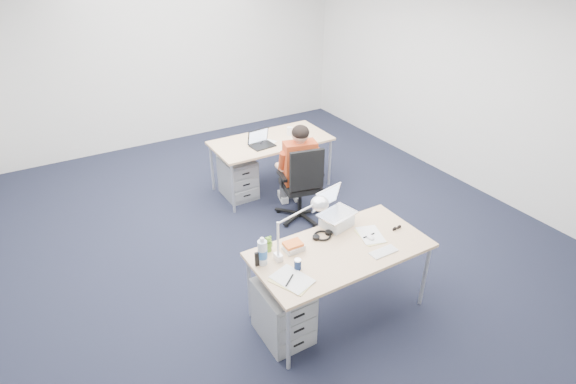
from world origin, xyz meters
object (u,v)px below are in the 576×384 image
at_px(bear_figurine, 268,244).
at_px(dark_laptop, 262,138).
at_px(computer_mouse, 370,237).
at_px(headphones, 322,235).
at_px(wireless_keyboard, 384,252).
at_px(desk_near, 341,253).
at_px(office_chair, 301,198).
at_px(book_stack, 293,246).
at_px(far_cup, 290,131).
at_px(can_koozie, 298,264).
at_px(drawer_pedestal_far, 238,177).
at_px(sunglasses, 397,228).
at_px(drawer_pedestal_near, 283,311).
at_px(silver_laptop, 337,210).
at_px(desk_far, 271,143).
at_px(desk_lamp, 294,229).
at_px(cordless_phone, 257,259).
at_px(water_bottle, 262,251).
at_px(seated_person, 296,169).

height_order(bear_figurine, dark_laptop, dark_laptop).
relative_size(computer_mouse, dark_laptop, 0.31).
bearing_deg(headphones, wireless_keyboard, -57.09).
relative_size(desk_near, dark_laptop, 5.21).
height_order(office_chair, book_stack, office_chair).
height_order(desk_near, far_cup, far_cup).
bearing_deg(can_koozie, wireless_keyboard, -14.02).
bearing_deg(computer_mouse, drawer_pedestal_far, 103.74).
bearing_deg(desk_near, sunglasses, -2.29).
bearing_deg(computer_mouse, drawer_pedestal_near, -171.36).
xyz_separation_m(silver_laptop, computer_mouse, (0.14, -0.33, -0.17)).
relative_size(sunglasses, far_cup, 0.97).
height_order(drawer_pedestal_near, can_koozie, can_koozie).
relative_size(desk_far, computer_mouse, 16.75).
bearing_deg(wireless_keyboard, headphones, 124.78).
bearing_deg(can_koozie, drawer_pedestal_far, 76.54).
bearing_deg(office_chair, drawer_pedestal_far, 127.41).
xyz_separation_m(drawer_pedestal_far, desk_lamp, (-0.53, -2.35, 0.72)).
distance_m(headphones, far_cup, 2.46).
bearing_deg(can_koozie, cordless_phone, 141.95).
xyz_separation_m(desk_far, headphones, (-0.67, -2.22, 0.06)).
relative_size(drawer_pedestal_near, bear_figurine, 3.59).
distance_m(desk_near, water_bottle, 0.74).
distance_m(computer_mouse, sunglasses, 0.31).
distance_m(office_chair, book_stack, 1.72).
height_order(headphones, can_koozie, can_koozie).
distance_m(cordless_phone, desk_lamp, 0.40).
relative_size(dark_laptop, far_cup, 2.75).
relative_size(drawer_pedestal_near, water_bottle, 2.08).
height_order(bear_figurine, far_cup, bear_figurine).
bearing_deg(seated_person, computer_mouse, -84.40).
xyz_separation_m(drawer_pedestal_far, headphones, (-0.17, -2.25, 0.47)).
height_order(seated_person, far_cup, seated_person).
distance_m(desk_far, headphones, 2.32).
height_order(seated_person, book_stack, seated_person).
relative_size(wireless_keyboard, book_stack, 1.48).
distance_m(drawer_pedestal_near, cordless_phone, 0.57).
bearing_deg(far_cup, can_koozie, -119.37).
height_order(desk_far, bear_figurine, bear_figurine).
relative_size(bear_figurine, desk_lamp, 0.29).
bearing_deg(drawer_pedestal_far, cordless_phone, -110.66).
bearing_deg(computer_mouse, desk_far, 92.10).
bearing_deg(headphones, drawer_pedestal_near, -158.65).
xyz_separation_m(desk_far, can_koozie, (-1.11, -2.50, 0.10)).
bearing_deg(can_koozie, drawer_pedestal_near, 162.23).
relative_size(seated_person, drawer_pedestal_near, 2.24).
distance_m(bear_figurine, sunglasses, 1.25).
bearing_deg(bear_figurine, desk_lamp, -29.68).
xyz_separation_m(wireless_keyboard, water_bottle, (-0.98, 0.40, 0.13)).
distance_m(drawer_pedestal_near, desk_lamp, 0.76).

